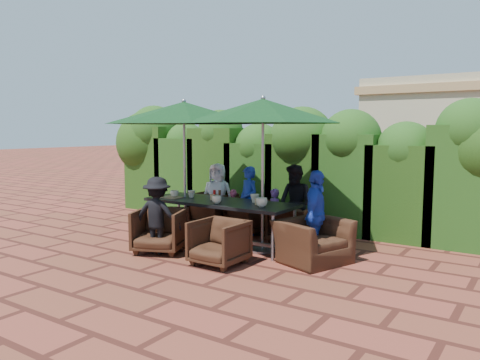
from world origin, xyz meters
The scene contains 31 objects.
ground centered at (0.00, 0.00, 0.00)m, with size 80.00×80.00×0.00m, color brown.
dining_table centered at (0.07, 0.13, 0.68)m, with size 2.63×0.90×0.75m.
umbrella_left centered at (-0.69, 0.13, 2.21)m, with size 2.67×2.67×2.46m.
umbrella_right centered at (0.85, 0.19, 2.21)m, with size 2.54×2.54×2.46m.
chair_far_left centered at (-0.85, 1.15, 0.39)m, with size 0.76×0.71×0.78m, color black.
chair_far_mid centered at (0.01, 1.16, 0.37)m, with size 0.72×0.68×0.75m, color black.
chair_far_right centered at (0.94, 0.98, 0.35)m, with size 0.67×0.63×0.69m, color black.
chair_near_left centered at (-0.46, -0.77, 0.38)m, with size 0.74×0.70×0.76m, color black.
chair_near_right centered at (0.73, -0.82, 0.36)m, with size 0.70×0.65×0.72m, color black.
chair_end_right centered at (1.80, 0.05, 0.42)m, with size 0.96×0.63×0.84m, color black.
adult_far_left centered at (-0.70, 1.10, 0.64)m, with size 0.64×0.38×1.29m, color white.
adult_far_mid centered at (0.05, 1.03, 0.63)m, with size 0.46×0.37×1.26m, color #2140B6.
adult_far_right centered at (1.00, 1.04, 0.67)m, with size 0.64×0.39×1.34m, color black.
adult_near_left centered at (-0.45, -0.83, 0.60)m, with size 0.77×0.35×1.20m, color black.
adult_end_right centered at (1.78, 0.17, 0.67)m, with size 0.79×0.39×1.34m, color #2140B6.
child_left centered at (-0.34, 1.11, 0.40)m, with size 0.29×0.24×0.80m, color #DD4E78.
child_right centered at (0.56, 1.08, 0.44)m, with size 0.32×0.26×0.89m, color #7E4BA4.
pedestrian_a centered at (1.69, 4.26, 0.77)m, with size 1.44×0.51×1.54m, color green.
pedestrian_b centered at (2.78, 4.42, 0.85)m, with size 0.81×0.50×1.69m, color #DD4E78.
pedestrian_c centered at (3.26, 4.22, 0.92)m, with size 1.18×0.54×1.85m, color gray.
cup_a centered at (-0.86, 0.04, 0.81)m, with size 0.15×0.15×0.12m, color beige.
cup_b centered at (-0.58, 0.17, 0.81)m, with size 0.13×0.13×0.12m, color beige.
cup_c centered at (0.18, -0.12, 0.81)m, with size 0.16×0.16×0.13m, color beige.
cup_d centered at (0.65, 0.29, 0.82)m, with size 0.15×0.15×0.14m, color beige.
cup_e centered at (0.96, -0.02, 0.82)m, with size 0.18×0.18×0.14m, color beige.
ketchup_bottle centered at (-0.06, 0.14, 0.83)m, with size 0.04×0.04×0.17m, color #B20C0A.
sauce_bottle centered at (0.02, 0.18, 0.83)m, with size 0.04×0.04×0.17m, color #4C230C.
serving_tray centered at (-0.83, -0.07, 0.76)m, with size 0.35×0.25×0.02m, color #906A45.
number_block_left centered at (-0.06, 0.13, 0.80)m, with size 0.12×0.06×0.10m, color tan.
number_block_right centered at (0.84, 0.11, 0.80)m, with size 0.12×0.06×0.10m, color tan.
hedge_wall centered at (-0.18, 2.32, 1.33)m, with size 9.10×1.60×2.52m.
Camera 1 is at (4.62, -6.10, 1.94)m, focal length 35.00 mm.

